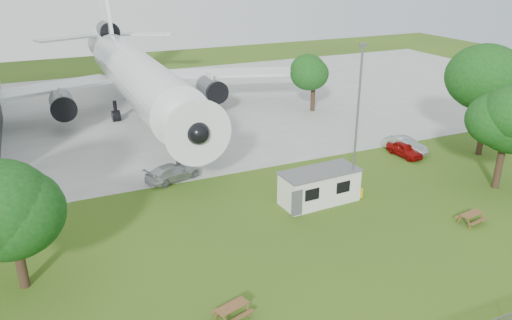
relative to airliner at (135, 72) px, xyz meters
name	(u,v)px	position (x,y,z in m)	size (l,w,h in m)	color
ground	(296,267)	(2.00, -35.86, -5.27)	(160.00, 160.00, 0.00)	#4A6E1A
concrete_apron	(151,109)	(2.00, 2.14, -5.25)	(120.00, 46.00, 0.03)	#B7B7B2
airliner	(135,72)	(0.00, 0.00, 0.00)	(46.36, 47.73, 17.69)	white
site_cabin	(320,186)	(7.86, -28.73, -3.96)	(6.81, 3.01, 2.62)	silver
picnic_west	(233,318)	(-3.29, -38.55, -5.27)	(1.80, 1.50, 0.76)	brown
picnic_east	(470,223)	(16.00, -36.09, -5.27)	(1.80, 1.50, 0.76)	brown
lamp_mast	(356,128)	(10.20, -29.66, 0.73)	(0.16, 0.16, 12.00)	slate
tree_west_small	(9,207)	(-13.16, -31.08, -0.14)	(6.33, 6.33, 8.31)	#382619
tree_east_front	(509,118)	(22.50, -32.46, 0.75)	(6.22, 6.22, 9.15)	#382619
tree_east_back	(491,83)	(27.25, -26.28, 1.71)	(7.19, 7.19, 10.59)	#382619
tree_far_apron	(314,70)	(20.15, -6.72, -0.20)	(5.14, 5.14, 7.67)	#382619
car_ne_hatch	(405,150)	(20.32, -23.74, -4.62)	(1.54, 3.82, 1.30)	maroon
car_ne_sedan	(405,145)	(21.06, -22.94, -4.55)	(1.53, 4.38, 1.44)	#B5B7BC
car_apron_van	(173,172)	(-1.33, -20.08, -4.56)	(2.00, 4.92, 1.43)	#AAACB1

